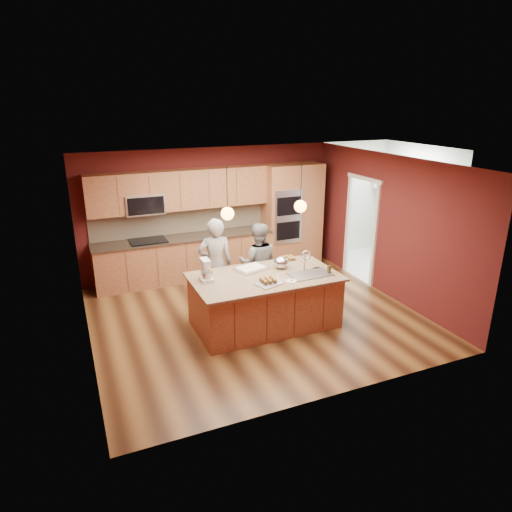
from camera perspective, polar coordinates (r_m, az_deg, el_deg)
name	(u,v)px	position (r m, az deg, el deg)	size (l,w,h in m)	color
floor	(255,316)	(8.15, -0.15, -7.52)	(5.50, 5.50, 0.00)	#3F2313
ceiling	(255,162)	(7.35, -0.17, 11.65)	(5.50, 5.50, 0.00)	white
wall_back	(209,211)	(9.91, -5.85, 5.58)	(5.50, 5.50, 0.00)	#4E1716
wall_front	(336,301)	(5.58, 9.98, -5.62)	(5.50, 5.50, 0.00)	#4E1716
wall_left	(81,266)	(7.09, -21.07, -1.18)	(5.00, 5.00, 0.00)	#4E1716
wall_right	(388,226)	(9.03, 16.14, 3.58)	(5.00, 5.00, 0.00)	#4E1716
cabinet_run	(182,234)	(9.59, -9.19, 2.71)	(3.74, 0.64, 2.30)	brown
oven_column	(292,215)	(10.37, 4.51, 5.10)	(1.30, 0.62, 2.30)	brown
doorway_trim	(361,231)	(9.71, 12.96, 3.07)	(0.08, 1.11, 2.20)	white
laundry_room	(414,179)	(10.83, 19.14, 9.03)	(2.60, 2.70, 2.70)	silver
pendant_left	(228,213)	(6.95, -3.58, 5.34)	(0.20, 0.20, 0.80)	black
pendant_right	(300,206)	(7.45, 5.58, 6.23)	(0.20, 0.20, 0.80)	black
island	(266,300)	(7.69, 1.20, -5.48)	(2.41, 1.35, 1.27)	brown
person_left	(215,265)	(8.15, -5.10, -1.08)	(0.62, 0.41, 1.70)	black
person_right	(258,263)	(8.46, 0.26, -0.86)	(0.74, 0.58, 1.53)	gray
stand_mixer	(206,272)	(7.30, -6.29, -1.96)	(0.19, 0.27, 0.36)	silver
sheet_cake	(251,268)	(7.77, -0.64, -1.56)	(0.59, 0.50, 0.05)	silver
cooling_rack	(269,284)	(7.18, 1.66, -3.46)	(0.40, 0.29, 0.02)	#B7BBC0
mixing_bowl	(281,262)	(7.82, 3.14, -0.81)	(0.26, 0.26, 0.22)	silver
plate	(291,281)	(7.30, 4.44, -3.15)	(0.17, 0.17, 0.01)	white
tumbler	(329,269)	(7.71, 9.11, -1.64)	(0.07, 0.07, 0.13)	#3D2912
phone	(316,268)	(7.91, 7.54, -1.48)	(0.12, 0.07, 0.01)	black
cupcakes_left	(207,271)	(7.67, -6.10, -1.86)	(0.16, 0.16, 0.07)	#B88B3E
cupcakes_rack	(268,280)	(7.21, 1.52, -3.00)	(0.25, 0.25, 0.07)	#B88B3E
cupcakes_right	(289,258)	(8.26, 4.14, -0.25)	(0.22, 0.22, 0.06)	#B88B3E
washer	(413,248)	(10.82, 18.98, 0.96)	(0.59, 0.61, 0.95)	silver
dryer	(394,241)	(11.27, 16.91, 1.76)	(0.56, 0.58, 0.90)	silver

